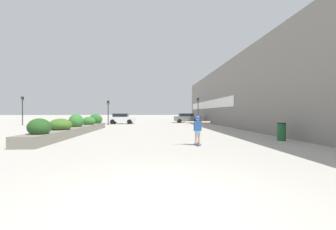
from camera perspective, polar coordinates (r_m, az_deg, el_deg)
The scene contains 12 objects.
ground_plane at distance 4.53m, azimuth -2.67°, elevation -21.03°, with size 300.00×300.00×0.00m, color #ADA89E.
building_wall_right at distance 27.56m, azimuth 15.26°, elevation 5.10°, with size 0.67×49.06×7.67m.
planter_box at distance 18.87m, azimuth -22.17°, elevation -2.85°, with size 1.42×14.57×1.55m.
skateboard at distance 11.61m, azimuth 7.50°, elevation -7.32°, with size 0.28×0.68×0.09m.
skateboarder at distance 11.52m, azimuth 7.51°, elevation -2.96°, with size 1.33×0.24×1.42m.
trash_bin at distance 14.96m, azimuth 26.87°, elevation -3.81°, with size 0.50×0.50×1.06m.
car_leftmost at distance 37.07m, azimuth 4.77°, elevation -0.71°, with size 4.21×1.95×1.52m.
car_center_left at distance 33.82m, azimuth -11.70°, elevation -0.84°, with size 3.90×2.01×1.52m.
car_center_right at distance 39.32m, azimuth 20.43°, elevation -0.61°, with size 4.55×2.06×1.63m.
traffic_light_left at distance 30.83m, azimuth -14.97°, elevation 1.66°, with size 0.28×0.30×3.26m.
traffic_light_right at distance 30.58m, azimuth 7.65°, elevation 2.14°, with size 0.28×0.30×3.66m.
traffic_light_far_left at distance 35.15m, azimuth -33.03°, elevation 1.96°, with size 0.28×0.30×3.77m.
Camera 1 is at (-0.06, -4.21, 1.67)m, focal length 24.00 mm.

